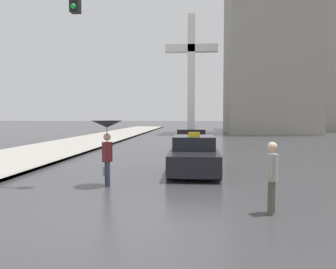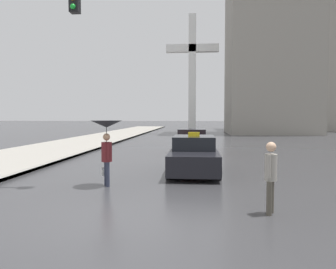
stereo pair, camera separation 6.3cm
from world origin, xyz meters
name	(u,v)px [view 1 (the left image)]	position (x,y,z in m)	size (l,w,h in m)	color
ground_plane	(116,223)	(0.00, 0.00, 0.00)	(300.00, 300.00, 0.00)	#38383A
taxi	(194,155)	(1.56, 6.32, 0.64)	(1.91, 4.64, 1.55)	black
sedan_red	(191,142)	(1.40, 12.60, 0.66)	(1.91, 4.02, 1.42)	#A52D23
pedestrian_with_umbrella	(107,135)	(-1.12, 3.47, 1.58)	(0.96, 0.96, 2.03)	#2D3347
pedestrian_man	(272,173)	(3.27, 0.89, 0.92)	(0.35, 0.41, 1.60)	#4C473D
traffic_light	(14,44)	(-3.95, 3.33, 4.37)	(3.40, 0.38, 6.36)	black
building_tower_near	(270,7)	(10.89, 36.03, 15.82)	(10.44, 9.81, 31.63)	gray
building_tower_far	(323,17)	(21.71, 47.85, 17.89)	(14.76, 12.45, 35.79)	#A39E93
monument_cross	(191,67)	(1.18, 33.93, 8.21)	(6.37, 0.90, 14.47)	white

